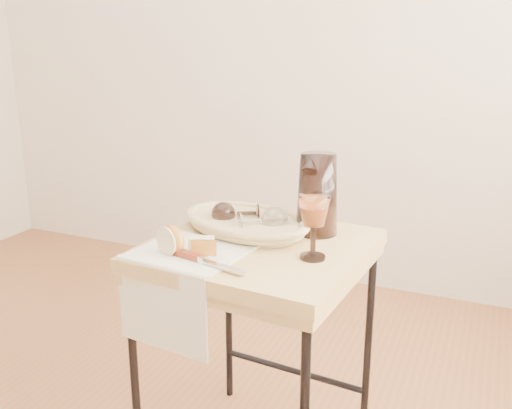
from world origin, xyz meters
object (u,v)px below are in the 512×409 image
at_px(wine_goblet, 313,227).
at_px(table_knife, 205,260).
at_px(tea_towel, 190,252).
at_px(bread_basket, 246,224).
at_px(pitcher, 317,194).
at_px(side_table, 259,358).
at_px(goblet_lying_b, 260,220).
at_px(apple_half, 173,239).
at_px(goblet_lying_a, 238,213).

bearing_deg(wine_goblet, table_knife, -146.85).
height_order(tea_towel, bread_basket, bread_basket).
xyz_separation_m(pitcher, wine_goblet, (0.05, -0.20, -0.03)).
height_order(side_table, wine_goblet, wine_goblet).
bearing_deg(bread_basket, goblet_lying_b, -5.10).
relative_size(tea_towel, pitcher, 1.01).
xyz_separation_m(bread_basket, apple_half, (-0.10, -0.25, 0.02)).
bearing_deg(goblet_lying_a, side_table, 110.23).
relative_size(tea_towel, apple_half, 3.31).
height_order(side_table, apple_half, apple_half).
distance_m(side_table, tea_towel, 0.43).
height_order(tea_towel, pitcher, pitcher).
bearing_deg(goblet_lying_b, side_table, -108.19).
distance_m(tea_towel, bread_basket, 0.23).
distance_m(tea_towel, table_knife, 0.10).
xyz_separation_m(goblet_lying_b, pitcher, (0.14, 0.10, 0.07)).
distance_m(wine_goblet, table_knife, 0.29).
bearing_deg(tea_towel, table_knife, -30.64).
height_order(bread_basket, wine_goblet, wine_goblet).
bearing_deg(side_table, apple_half, -134.43).
xyz_separation_m(side_table, table_knife, (-0.06, -0.21, 0.39)).
xyz_separation_m(goblet_lying_b, table_knife, (-0.04, -0.26, -0.03)).
height_order(goblet_lying_b, table_knife, goblet_lying_b).
height_order(wine_goblet, table_knife, wine_goblet).
xyz_separation_m(goblet_lying_a, apple_half, (-0.07, -0.27, -0.00)).
xyz_separation_m(bread_basket, table_knife, (0.02, -0.28, -0.01)).
bearing_deg(side_table, goblet_lying_a, 139.22).
bearing_deg(apple_half, goblet_lying_a, 96.71).
height_order(goblet_lying_a, apple_half, goblet_lying_a).
relative_size(pitcher, wine_goblet, 1.60).
relative_size(goblet_lying_b, pitcher, 0.44).
height_order(tea_towel, goblet_lying_a, goblet_lying_a).
bearing_deg(tea_towel, goblet_lying_b, 65.17).
bearing_deg(bread_basket, side_table, -28.99).
bearing_deg(table_knife, tea_towel, 156.23).
bearing_deg(apple_half, goblet_lying_b, 76.55).
xyz_separation_m(wine_goblet, apple_half, (-0.35, -0.13, -0.04)).
distance_m(tea_towel, wine_goblet, 0.34).
distance_m(tea_towel, goblet_lying_b, 0.24).
bearing_deg(wine_goblet, goblet_lying_b, 151.62).
distance_m(apple_half, table_knife, 0.12).
height_order(goblet_lying_b, pitcher, pitcher).
distance_m(side_table, goblet_lying_b, 0.42).
height_order(tea_towel, goblet_lying_b, goblet_lying_b).
bearing_deg(tea_towel, wine_goblet, 22.86).
bearing_deg(tea_towel, apple_half, -130.88).
distance_m(wine_goblet, apple_half, 0.38).
bearing_deg(goblet_lying_b, goblet_lying_a, 118.76).
xyz_separation_m(bread_basket, goblet_lying_a, (-0.03, 0.02, 0.03)).
xyz_separation_m(goblet_lying_a, goblet_lying_b, (0.09, -0.04, 0.00)).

